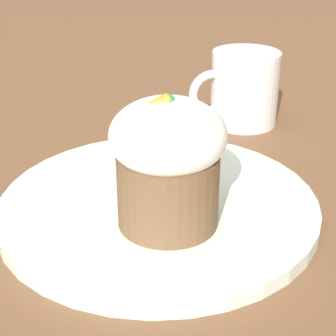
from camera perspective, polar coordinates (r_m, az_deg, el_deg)
name	(u,v)px	position (r m, az deg, el deg)	size (l,w,h in m)	color
ground_plane	(158,212)	(0.45, -0.97, -4.50)	(4.00, 4.00, 0.00)	brown
dessert_plate	(158,206)	(0.45, -0.98, -3.85)	(0.25, 0.25, 0.01)	silver
carrot_cake	(168,161)	(0.39, 0.00, 0.76)	(0.08, 0.08, 0.10)	brown
spoon	(151,176)	(0.47, -1.78, -0.85)	(0.03, 0.12, 0.01)	#B7B7BC
coffee_cup	(243,88)	(0.62, 7.63, 8.02)	(0.10, 0.07, 0.08)	white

